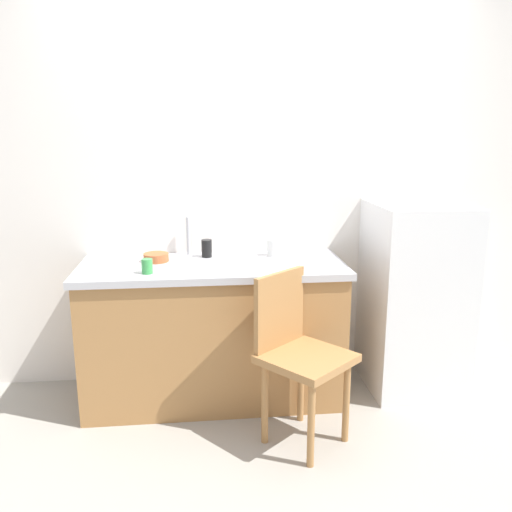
% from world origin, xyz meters
% --- Properties ---
extents(ground_plane, '(8.00, 8.00, 0.00)m').
position_xyz_m(ground_plane, '(0.00, 0.00, 0.00)').
color(ground_plane, '#9E998E').
extents(back_wall, '(4.80, 0.10, 2.69)m').
position_xyz_m(back_wall, '(0.00, 1.00, 1.34)').
color(back_wall, white).
rests_on(back_wall, ground_plane).
extents(cabinet_base, '(1.50, 0.60, 0.80)m').
position_xyz_m(cabinet_base, '(-0.30, 0.65, 0.40)').
color(cabinet_base, '#A87542').
rests_on(cabinet_base, ground_plane).
extents(countertop, '(1.54, 0.64, 0.04)m').
position_xyz_m(countertop, '(-0.30, 0.65, 0.82)').
color(countertop, '#B7B7BC').
rests_on(countertop, cabinet_base).
extents(faucet, '(0.02, 0.02, 0.23)m').
position_xyz_m(faucet, '(-0.44, 0.90, 0.96)').
color(faucet, '#B7B7BC').
rests_on(faucet, countertop).
extents(refrigerator, '(0.56, 0.58, 1.17)m').
position_xyz_m(refrigerator, '(0.95, 0.66, 0.58)').
color(refrigerator, white).
rests_on(refrigerator, ground_plane).
extents(chair, '(0.56, 0.56, 0.89)m').
position_xyz_m(chair, '(0.11, 0.14, 0.50)').
color(chair, '#A87542').
rests_on(chair, ground_plane).
extents(terracotta_bowl, '(0.15, 0.15, 0.05)m').
position_xyz_m(terracotta_bowl, '(-0.63, 0.74, 0.86)').
color(terracotta_bowl, '#B25B33').
rests_on(terracotta_bowl, countertop).
extents(cup_white, '(0.08, 0.08, 0.10)m').
position_xyz_m(cup_white, '(0.08, 0.80, 0.89)').
color(cup_white, white).
rests_on(cup_white, countertop).
extents(cup_green, '(0.06, 0.06, 0.08)m').
position_xyz_m(cup_green, '(-0.66, 0.47, 0.88)').
color(cup_green, green).
rests_on(cup_green, countertop).
extents(cup_black, '(0.06, 0.06, 0.11)m').
position_xyz_m(cup_black, '(-0.33, 0.82, 0.89)').
color(cup_black, black).
rests_on(cup_black, countertop).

